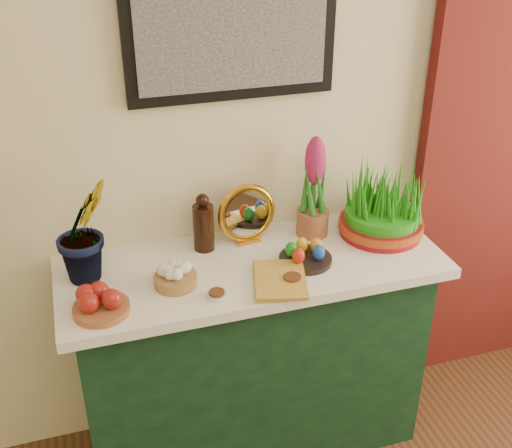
{
  "coord_description": "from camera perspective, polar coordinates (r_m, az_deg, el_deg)",
  "views": [
    {
      "loc": [
        -0.55,
        0.11,
        2.14
      ],
      "look_at": [
        0.03,
        1.95,
        1.07
      ],
      "focal_mm": 45.0,
      "sensor_mm": 36.0,
      "label": 1
    }
  ],
  "objects": [
    {
      "name": "egg_plate",
      "position": [
        2.33,
        4.41,
        -2.74
      ],
      "size": [
        0.24,
        0.24,
        0.08
      ],
      "color": "black",
      "rests_on": "tablecloth"
    },
    {
      "name": "hyacinth_green",
      "position": [
        2.21,
        -15.2,
        0.79
      ],
      "size": [
        0.31,
        0.3,
        0.49
      ],
      "primitive_type": "imported",
      "rotation": [
        0.0,
        0.0,
        0.5
      ],
      "color": "#287823",
      "rests_on": "tablecloth"
    },
    {
      "name": "mirror",
      "position": [
        2.41,
        -0.83,
        0.88
      ],
      "size": [
        0.24,
        0.08,
        0.23
      ],
      "color": "orange",
      "rests_on": "tablecloth"
    },
    {
      "name": "vinegar_cruet",
      "position": [
        2.37,
        -4.69,
        -0.09
      ],
      "size": [
        0.08,
        0.08,
        0.23
      ],
      "color": "black",
      "rests_on": "tablecloth"
    },
    {
      "name": "sideboard",
      "position": [
        2.62,
        -0.33,
        -11.94
      ],
      "size": [
        1.3,
        0.45,
        0.85
      ],
      "primitive_type": "cube",
      "color": "#163D21",
      "rests_on": "ground"
    },
    {
      "name": "hyacinth_pink",
      "position": [
        2.44,
        5.16,
        2.88
      ],
      "size": [
        0.12,
        0.12,
        0.4
      ],
      "color": "#9A5637",
      "rests_on": "tablecloth"
    },
    {
      "name": "garlic_basket",
      "position": [
        2.21,
        -7.17,
        -4.65
      ],
      "size": [
        0.18,
        0.18,
        0.08
      ],
      "color": "#AA7444",
      "rests_on": "tablecloth"
    },
    {
      "name": "tablecloth",
      "position": [
        2.35,
        -0.36,
        -3.71
      ],
      "size": [
        1.4,
        0.55,
        0.04
      ],
      "primitive_type": "cube",
      "color": "white",
      "rests_on": "sideboard"
    },
    {
      "name": "book",
      "position": [
        2.21,
        -0.18,
        -5.01
      ],
      "size": [
        0.22,
        0.27,
        0.03
      ],
      "primitive_type": "imported",
      "rotation": [
        0.0,
        0.0,
        -0.26
      ],
      "color": "gold",
      "rests_on": "tablecloth"
    },
    {
      "name": "apple_bowl",
      "position": [
        2.12,
        -13.65,
        -6.79
      ],
      "size": [
        0.18,
        0.18,
        0.09
      ],
      "color": "#98542F",
      "rests_on": "tablecloth"
    },
    {
      "name": "spice_dish_right",
      "position": [
        2.21,
        3.24,
        -4.99
      ],
      "size": [
        0.08,
        0.08,
        0.03
      ],
      "color": "silver",
      "rests_on": "tablecloth"
    },
    {
      "name": "spice_dish_left",
      "position": [
        2.14,
        -3.5,
        -6.31
      ],
      "size": [
        0.07,
        0.07,
        0.03
      ],
      "color": "silver",
      "rests_on": "tablecloth"
    },
    {
      "name": "wheatgrass_sabzeh",
      "position": [
        2.51,
        11.2,
        1.55
      ],
      "size": [
        0.33,
        0.33,
        0.27
      ],
      "color": "maroon",
      "rests_on": "tablecloth"
    }
  ]
}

